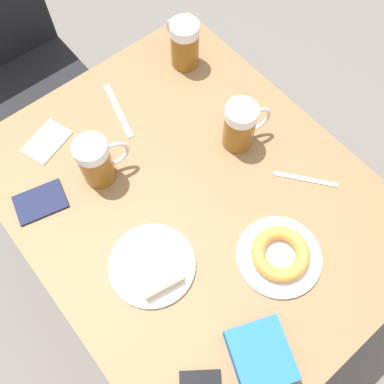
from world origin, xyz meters
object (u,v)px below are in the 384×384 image
Objects in this scene: chair at (11,52)px; fork at (305,179)px; plate_with_donut at (280,255)px; beer_mug_right at (241,126)px; beer_mug_center at (184,44)px; plate_with_cake at (152,264)px; knife at (118,110)px; napkin_folded at (47,142)px; passport_far_edge at (40,202)px; beer_mug_left at (96,161)px; blue_pouch at (261,356)px.

fork is (0.35, -1.05, 0.15)m from chair.
beer_mug_right is at bearing 64.31° from plate_with_donut.
beer_mug_center is at bearing 88.72° from fork.
plate_with_cake is (-0.10, -0.98, 0.16)m from chair.
beer_mug_right is 0.73× the size of knife.
chair reaches higher than plate_with_donut.
plate_with_donut is 0.34m from beer_mug_right.
napkin_folded is at bearing 91.44° from plate_with_cake.
chair reaches higher than plate_with_cake.
beer_mug_center reaches higher than plate_with_donut.
plate_with_donut is 0.61m from passport_far_edge.
plate_with_donut is 0.66m from beer_mug_center.
beer_mug_center is 1.01× the size of napkin_folded.
beer_mug_center is at bearing 70.96° from plate_with_donut.
napkin_folded is (-0.26, 0.64, -0.02)m from plate_with_donut.
beer_mug_right is 0.55m from passport_far_edge.
chair is 4.80× the size of knife.
knife is at bearing -10.16° from napkin_folded.
fork is at bearing -71.40° from chair.
beer_mug_left is (-0.20, 0.46, 0.05)m from plate_with_donut.
napkin_folded is at bearing 130.96° from fork.
chair is 5.53× the size of blue_pouch.
beer_mug_left is at bearing 138.94° from fork.
plate_with_donut is (0.25, -0.18, 0.00)m from plate_with_cake.
plate_with_cake is 0.32m from blue_pouch.
chair reaches higher than knife.
knife is 1.15× the size of blue_pouch.
fork and knife have the same top height.
chair is 0.58m from knife.
chair is at bearing 85.45° from beer_mug_left.
napkin_folded is (-0.01, 0.46, -0.01)m from plate_with_cake.
chair is at bearing 108.98° from beer_mug_right.
beer_mug_right reaches higher than napkin_folded.
plate_with_cake is 1.44× the size of passport_far_edge.
beer_mug_left is 0.84× the size of blue_pouch.
napkin_folded is 0.70m from fork.
passport_far_edge reaches higher than napkin_folded.
plate_with_donut is at bearing -115.69° from beer_mug_right.
beer_mug_left is 0.54m from fork.
fork is at bearing -91.28° from beer_mug_center.
beer_mug_center and beer_mug_right have the same top height.
fork is at bearing -63.14° from knife.
passport_far_edge is (-0.57, 0.38, 0.00)m from fork.
passport_far_edge is at bearing 145.98° from fork.
chair reaches higher than beer_mug_right.
chair is at bearing 71.62° from passport_far_edge.
beer_mug_center is 1.00× the size of beer_mug_right.
blue_pouch is (-0.40, -0.76, -0.05)m from beer_mug_center.
chair is 1.30m from blue_pouch.
beer_mug_center is at bearing -1.84° from napkin_folded.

